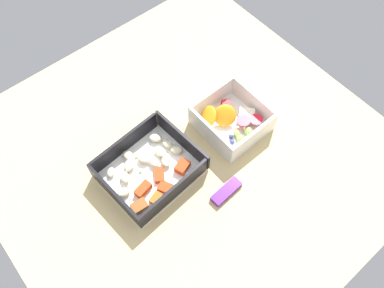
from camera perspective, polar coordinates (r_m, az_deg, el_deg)
table_surface at (r=84.86cm, az=-0.83°, el=-1.29°), size 80.00×80.00×2.00cm
pasta_container at (r=80.52cm, az=-6.22°, el=-3.77°), size 19.62×17.22×5.40cm
fruit_bowl at (r=85.86cm, az=5.90°, el=3.48°), size 13.60×14.01×5.98cm
candy_bar at (r=79.53cm, az=5.12°, el=-6.91°), size 7.13×2.80×1.20cm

